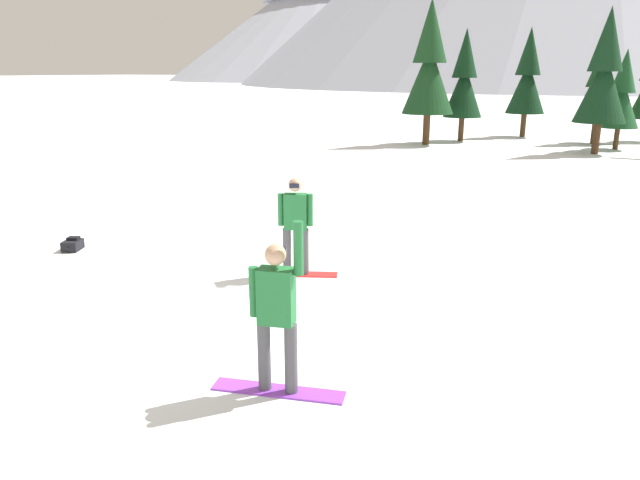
# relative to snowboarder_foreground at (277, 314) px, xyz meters

# --- Properties ---
(ground_plane) EXTENTS (800.00, 800.00, 0.00)m
(ground_plane) POSITION_rel_snowboarder_foreground_xyz_m (-3.47, 0.39, -0.98)
(ground_plane) COLOR white
(snowboarder_foreground) EXTENTS (1.59, 0.68, 2.06)m
(snowboarder_foreground) POSITION_rel_snowboarder_foreground_xyz_m (0.00, 0.00, 0.00)
(snowboarder_foreground) COLOR #993FD8
(snowboarder_foreground) RESTS_ON ground_plane
(snowboarder_midground) EXTENTS (1.50, 0.88, 1.79)m
(snowboarder_midground) POSITION_rel_snowboarder_foreground_xyz_m (-1.88, 3.71, -0.03)
(snowboarder_midground) COLOR red
(snowboarder_midground) RESTS_ON ground_plane
(backpack_black) EXTENTS (0.48, 0.55, 0.27)m
(backpack_black) POSITION_rel_snowboarder_foreground_xyz_m (-6.79, 2.92, -0.86)
(backpack_black) COLOR black
(backpack_black) RESTS_ON ground_plane
(pine_tree_broad) EXTENTS (2.10, 2.10, 5.90)m
(pine_tree_broad) POSITION_rel_snowboarder_foreground_xyz_m (-2.37, 30.26, 2.24)
(pine_tree_broad) COLOR #472D19
(pine_tree_broad) RESTS_ON ground_plane
(pine_tree_leaning) EXTENTS (2.22, 2.22, 6.26)m
(pine_tree_leaning) POSITION_rel_snowboarder_foreground_xyz_m (1.77, 24.35, 2.43)
(pine_tree_leaning) COLOR #472D19
(pine_tree_leaning) RESTS_ON ground_plane
(pine_tree_tall) EXTENTS (2.00, 2.00, 4.95)m
(pine_tree_tall) POSITION_rel_snowboarder_foreground_xyz_m (1.41, 28.49, 1.72)
(pine_tree_tall) COLOR #472D19
(pine_tree_tall) RESTS_ON ground_plane
(pine_tree_slender) EXTENTS (2.55, 2.55, 6.97)m
(pine_tree_slender) POSITION_rel_snowboarder_foreground_xyz_m (-6.05, 24.17, 2.82)
(pine_tree_slender) COLOR #472D19
(pine_tree_slender) RESTS_ON ground_plane
(pine_tree_young) EXTENTS (1.99, 1.99, 5.70)m
(pine_tree_young) POSITION_rel_snowboarder_foreground_xyz_m (-4.89, 26.50, 2.12)
(pine_tree_young) COLOR #472D19
(pine_tree_young) RESTS_ON ground_plane
(pine_tree_twin) EXTENTS (1.73, 1.73, 4.59)m
(pine_tree_twin) POSITION_rel_snowboarder_foreground_xyz_m (2.53, 26.50, 1.52)
(pine_tree_twin) COLOR #472D19
(pine_tree_twin) RESTS_ON ground_plane
(peak_east_ridge) EXTENTS (130.09, 130.09, 47.02)m
(peak_east_ridge) POSITION_rel_snowboarder_foreground_xyz_m (-100.97, 211.39, 23.59)
(peak_east_ridge) COLOR #9EA3B2
(peak_east_ridge) RESTS_ON ground_plane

